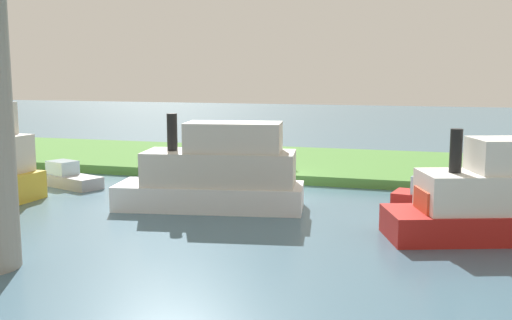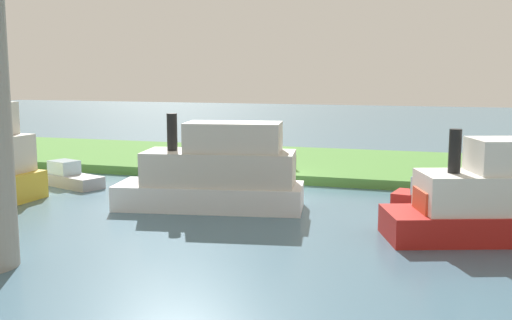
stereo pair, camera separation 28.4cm
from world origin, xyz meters
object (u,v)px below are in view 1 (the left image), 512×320
motorboat_red (504,198)px  houseboat_blue (216,174)px  mooring_post (293,162)px  pontoon_yellow (442,198)px  riverboat_paddlewheel (68,177)px  person_on_bank (253,154)px

motorboat_red → houseboat_blue: size_ratio=0.96×
mooring_post → pontoon_yellow: 9.82m
riverboat_paddlewheel → pontoon_yellow: (-18.64, 0.02, 0.05)m
riverboat_paddlewheel → pontoon_yellow: size_ratio=0.91×
person_on_bank → mooring_post: 2.66m
person_on_bank → riverboat_paddlewheel: size_ratio=0.33×
mooring_post → pontoon_yellow: bearing=144.0°
motorboat_red → houseboat_blue: bearing=-7.3°
houseboat_blue → riverboat_paddlewheel: (9.23, -2.58, -1.06)m
mooring_post → riverboat_paddlewheel: size_ratio=0.20×
person_on_bank → mooring_post: size_ratio=1.68×
houseboat_blue → pontoon_yellow: 9.80m
person_on_bank → riverboat_paddlewheel: bearing=38.1°
mooring_post → pontoon_yellow: pontoon_yellow is taller
pontoon_yellow → motorboat_red: bearing=117.0°
mooring_post → houseboat_blue: size_ratio=0.10×
person_on_bank → motorboat_red: size_ratio=0.17×
motorboat_red → riverboat_paddlewheel: motorboat_red is taller
houseboat_blue → pontoon_yellow: size_ratio=1.85×
riverboat_paddlewheel → person_on_bank: bearing=-141.9°
person_on_bank → riverboat_paddlewheel: (8.13, 6.37, -0.73)m
pontoon_yellow → mooring_post: bearing=-36.0°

